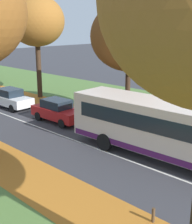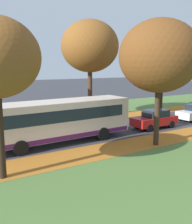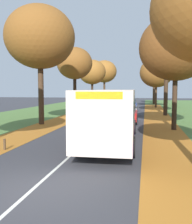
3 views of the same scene
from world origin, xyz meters
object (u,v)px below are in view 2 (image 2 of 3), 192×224
Objects in this scene: tree_left_near at (90,46)px; bus at (60,119)px; car_red_lead at (155,119)px; tree_left_mid at (163,60)px; tree_right_near at (159,56)px; bollard_third at (3,129)px.

tree_left_near reaches higher than bus.
bus reaches higher than car_red_lead.
bus is 8.87m from car_red_lead.
tree_left_mid is 11.72m from car_red_lead.
tree_left_mid is at bearing 133.68° from tree_right_near.
bollard_third is 5.93m from bus.
tree_left_mid is at bearing 88.78° from tree_left_near.
car_red_lead is at bearing -48.04° from tree_left_mid.
tree_right_near is (10.89, -1.09, -1.32)m from tree_left_near.
bollard_third is at bearing -137.24° from tree_right_near.
car_red_lead is at bearing 65.73° from bollard_third.
tree_left_near is at bearing -91.22° from tree_left_mid.
tree_left_near is 11.03m from tree_right_near.
tree_left_near is 9.98m from car_red_lead.
tree_right_near is 0.80× the size of bus.
tree_right_near is at bearing -46.32° from tree_left_mid.
bollard_third is at bearing -78.34° from tree_left_near.
car_red_lead is (7.21, 2.32, -6.51)m from tree_left_near.
bus reaches higher than bollard_third.
tree_left_mid is at bearing 95.05° from bollard_third.
car_red_lead is (6.99, -7.78, -5.29)m from tree_left_mid.
tree_right_near is (10.68, -11.18, -0.10)m from tree_left_mid.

